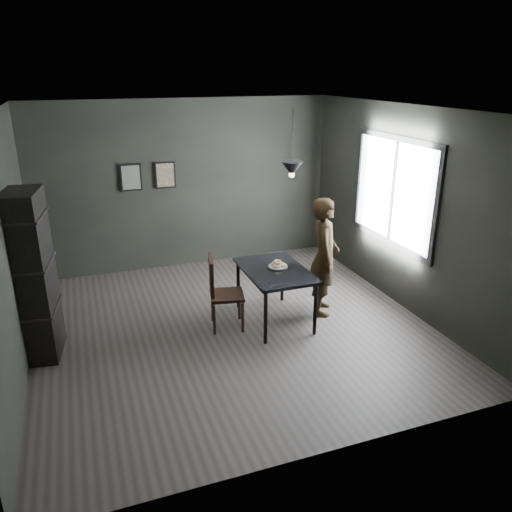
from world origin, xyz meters
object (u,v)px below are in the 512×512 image
object	(u,v)px
cafe_table	(275,275)
wood_chair	(220,288)
pendant_lamp	(292,168)
woman	(324,257)
shelf_unit	(34,276)
white_plate	(278,267)

from	to	relation	value
cafe_table	wood_chair	distance (m)	0.76
pendant_lamp	cafe_table	bearing A→B (deg)	-158.20
woman	shelf_unit	world-z (taller)	shelf_unit
cafe_table	shelf_unit	xyz separation A→B (m)	(-2.92, 0.18, 0.33)
cafe_table	white_plate	distance (m)	0.12
pendant_lamp	woman	bearing A→B (deg)	-9.94
cafe_table	shelf_unit	size ratio (longest dim) A/B	0.60
woman	shelf_unit	bearing A→B (deg)	112.31
woman	pendant_lamp	bearing A→B (deg)	104.87
white_plate	pendant_lamp	world-z (taller)	pendant_lamp
wood_chair	shelf_unit	distance (m)	2.22
cafe_table	wood_chair	world-z (taller)	wood_chair
shelf_unit	wood_chair	bearing A→B (deg)	5.33
woman	wood_chair	size ratio (longest dim) A/B	1.67
shelf_unit	pendant_lamp	size ratio (longest dim) A/B	2.31
wood_chair	woman	bearing A→B (deg)	9.82
wood_chair	pendant_lamp	bearing A→B (deg)	13.84
white_plate	shelf_unit	world-z (taller)	shelf_unit
cafe_table	woman	world-z (taller)	woman
cafe_table	white_plate	size ratio (longest dim) A/B	5.22
shelf_unit	pendant_lamp	xyz separation A→B (m)	(3.17, -0.08, 1.05)
white_plate	wood_chair	world-z (taller)	wood_chair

